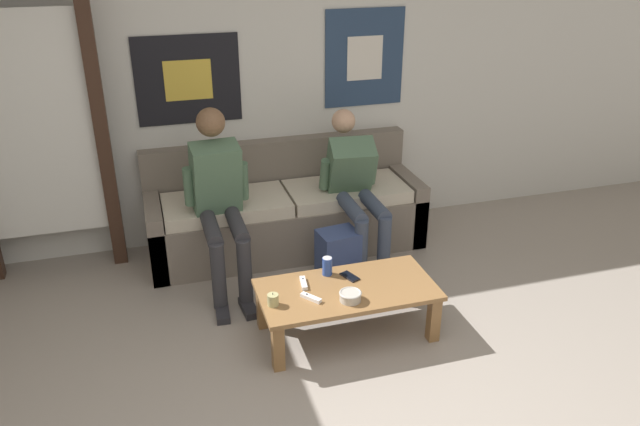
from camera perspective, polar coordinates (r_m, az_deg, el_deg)
The scene contains 13 objects.
wall_back at distance 5.05m, azimuth -7.10°, elevation 11.41°, with size 10.00×0.07×2.55m.
door_frame at distance 4.85m, azimuth -24.87°, elevation 7.76°, with size 1.00×0.10×2.15m.
couch at distance 5.09m, azimuth -3.17°, elevation -0.04°, with size 2.20×0.71×0.84m.
coffee_table at distance 4.02m, azimuth 2.48°, elevation -7.53°, with size 1.13×0.56×0.34m.
person_seated_adult at distance 4.48m, azimuth -9.22°, elevation 1.64°, with size 0.47×0.88×1.28m.
person_seated_teen at distance 4.78m, azimuth 3.23°, elevation 2.66°, with size 0.47×0.99×1.14m.
backpack at distance 4.58m, azimuth 1.71°, elevation -4.32°, with size 0.31×0.28×0.43m.
ceramic_bowl at distance 3.85m, azimuth 2.80°, elevation -7.56°, with size 0.14×0.14×0.06m.
pillar_candle at distance 3.81m, azimuth -4.32°, elevation -7.93°, with size 0.07×0.07×0.09m.
drink_can_blue at distance 4.10m, azimuth 0.67°, elevation -4.88°, with size 0.07×0.07×0.12m.
game_controller_near_left at distance 4.01m, azimuth -1.52°, elevation -6.42°, with size 0.05×0.15×0.03m.
game_controller_near_right at distance 3.87m, azimuth -0.83°, elevation -7.75°, with size 0.11×0.14×0.03m.
cell_phone at distance 4.10m, azimuth 2.74°, elevation -5.82°, with size 0.11×0.15×0.01m.
Camera 1 is at (-0.81, -1.93, 2.45)m, focal length 35.00 mm.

